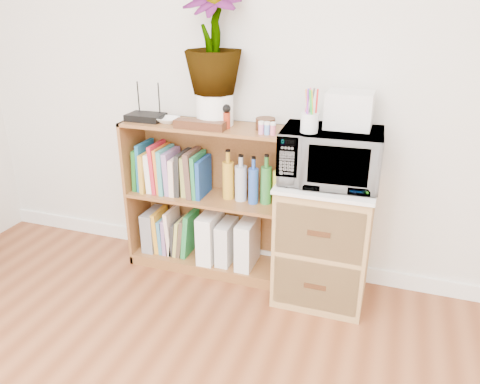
% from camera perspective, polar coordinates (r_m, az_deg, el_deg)
% --- Properties ---
extents(skirting_board, '(4.00, 0.02, 0.10)m').
position_cam_1_polar(skirting_board, '(3.12, 3.14, -7.93)').
color(skirting_board, white).
rests_on(skirting_board, ground).
extents(bookshelf, '(1.00, 0.30, 0.95)m').
position_cam_1_polar(bookshelf, '(2.91, -4.09, -0.89)').
color(bookshelf, brown).
rests_on(bookshelf, ground).
extents(wicker_unit, '(0.50, 0.45, 0.70)m').
position_cam_1_polar(wicker_unit, '(2.72, 10.19, -5.95)').
color(wicker_unit, '#9E7542').
rests_on(wicker_unit, ground).
extents(microwave, '(0.53, 0.38, 0.29)m').
position_cam_1_polar(microwave, '(2.51, 10.95, 4.30)').
color(microwave, silver).
rests_on(microwave, wicker_unit).
extents(pen_cup, '(0.09, 0.09, 0.10)m').
position_cam_1_polar(pen_cup, '(2.39, 8.46, 8.35)').
color(pen_cup, white).
rests_on(pen_cup, microwave).
extents(small_appliance, '(0.24, 0.20, 0.19)m').
position_cam_1_polar(small_appliance, '(2.51, 13.19, 9.74)').
color(small_appliance, silver).
rests_on(small_appliance, microwave).
extents(router, '(0.22, 0.15, 0.04)m').
position_cam_1_polar(router, '(2.90, -11.41, 8.95)').
color(router, black).
rests_on(router, bookshelf).
extents(white_bowl, '(0.13, 0.13, 0.03)m').
position_cam_1_polar(white_bowl, '(2.82, -8.75, 8.66)').
color(white_bowl, white).
rests_on(white_bowl, bookshelf).
extents(plant_pot, '(0.21, 0.21, 0.18)m').
position_cam_1_polar(plant_pot, '(2.73, -3.09, 10.06)').
color(plant_pot, white).
rests_on(plant_pot, bookshelf).
extents(potted_plant, '(0.33, 0.33, 0.59)m').
position_cam_1_polar(potted_plant, '(2.67, -3.27, 18.14)').
color(potted_plant, '#35732E').
rests_on(potted_plant, plant_pot).
extents(trinket_box, '(0.30, 0.07, 0.05)m').
position_cam_1_polar(trinket_box, '(2.65, -4.94, 8.16)').
color(trinket_box, '#381E0F').
rests_on(trinket_box, bookshelf).
extents(kokeshi_doll, '(0.04, 0.04, 0.09)m').
position_cam_1_polar(kokeshi_doll, '(2.65, -1.64, 8.70)').
color(kokeshi_doll, '#9A2912').
rests_on(kokeshi_doll, bookshelf).
extents(wooden_bowl, '(0.11, 0.11, 0.06)m').
position_cam_1_polar(wooden_bowl, '(2.64, 3.12, 8.30)').
color(wooden_bowl, '#331D0D').
rests_on(wooden_bowl, bookshelf).
extents(paint_jars, '(0.12, 0.04, 0.06)m').
position_cam_1_polar(paint_jars, '(2.53, 3.31, 7.65)').
color(paint_jars, pink).
rests_on(paint_jars, bookshelf).
extents(file_box, '(0.08, 0.21, 0.27)m').
position_cam_1_polar(file_box, '(3.19, -10.48, -4.45)').
color(file_box, gray).
rests_on(file_box, bookshelf).
extents(magazine_holder_left, '(0.10, 0.25, 0.32)m').
position_cam_1_polar(magazine_holder_left, '(3.00, -3.63, -5.34)').
color(magazine_holder_left, white).
rests_on(magazine_holder_left, bookshelf).
extents(magazine_holder_mid, '(0.09, 0.22, 0.27)m').
position_cam_1_polar(magazine_holder_mid, '(2.97, -1.64, -6.07)').
color(magazine_holder_mid, silver).
rests_on(magazine_holder_mid, bookshelf).
extents(magazine_holder_right, '(0.10, 0.24, 0.30)m').
position_cam_1_polar(magazine_holder_right, '(2.93, 0.92, -6.20)').
color(magazine_holder_right, white).
rests_on(magazine_holder_right, bookshelf).
extents(cookbooks, '(0.46, 0.20, 0.31)m').
position_cam_1_polar(cookbooks, '(2.94, -8.39, 2.54)').
color(cookbooks, '#1A631F').
rests_on(cookbooks, bookshelf).
extents(liquor_bottles, '(0.46, 0.07, 0.30)m').
position_cam_1_polar(liquor_bottles, '(2.74, 2.21, 1.40)').
color(liquor_bottles, gold).
rests_on(liquor_bottles, bookshelf).
extents(lower_books, '(0.27, 0.19, 0.30)m').
position_cam_1_polar(lower_books, '(3.11, -7.82, -4.95)').
color(lower_books, gold).
rests_on(lower_books, bookshelf).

